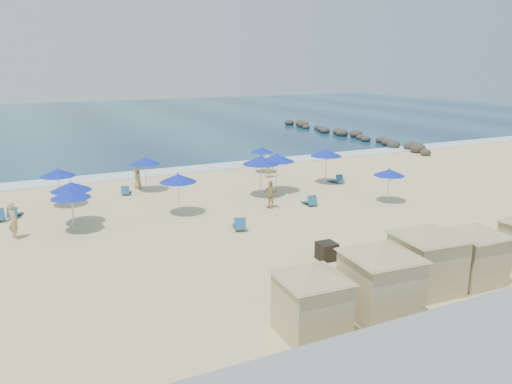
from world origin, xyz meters
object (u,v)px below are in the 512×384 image
(beachgoer_1, at_px, (270,194))
(cabana_1, at_px, (381,268))
(umbrella_5, at_px, (178,178))
(beachgoer_3, at_px, (137,177))
(cabana_3, at_px, (474,245))
(cabana_2, at_px, (428,248))
(beachgoer_2, at_px, (268,166))
(umbrella_4, at_px, (145,161))
(trash_bin, at_px, (327,251))
(umbrella_10, at_px, (389,172))
(beachgoer_0, at_px, (13,220))
(cabana_0, at_px, (312,290))
(umbrella_1, at_px, (70,194))
(umbrella_2, at_px, (58,173))
(umbrella_8, at_px, (262,150))
(umbrella_6, at_px, (261,160))
(umbrella_7, at_px, (277,158))
(umbrella_3, at_px, (71,186))
(rock_jetty, at_px, (347,134))
(umbrella_9, at_px, (326,153))

(beachgoer_1, bearing_deg, cabana_1, -37.43)
(umbrella_5, bearing_deg, beachgoer_3, 95.55)
(cabana_3, bearing_deg, beachgoer_3, 111.53)
(cabana_2, relative_size, umbrella_5, 1.91)
(cabana_3, relative_size, beachgoer_2, 2.49)
(umbrella_4, relative_size, beachgoer_1, 1.44)
(trash_bin, xyz_separation_m, cabana_3, (3.77, -4.34, 1.14))
(umbrella_10, height_order, beachgoer_2, umbrella_10)
(trash_bin, xyz_separation_m, beachgoer_2, (5.07, 15.29, 0.47))
(cabana_3, xyz_separation_m, umbrella_5, (-7.44, 13.58, 0.57))
(cabana_2, xyz_separation_m, beachgoer_0, (-13.65, 13.05, -0.75))
(beachgoer_2, bearing_deg, trash_bin, 72.80)
(cabana_0, xyz_separation_m, beachgoer_2, (8.99, 20.21, -0.64))
(umbrella_4, bearing_deg, umbrella_1, -129.21)
(trash_bin, relative_size, umbrella_2, 0.33)
(umbrella_5, xyz_separation_m, umbrella_8, (9.17, 7.80, -0.30))
(cabana_2, xyz_separation_m, umbrella_6, (0.61, 14.85, 0.68))
(umbrella_4, xyz_separation_m, umbrella_5, (0.32, -6.05, 0.05))
(cabana_2, bearing_deg, umbrella_1, 130.53)
(umbrella_4, height_order, umbrella_6, umbrella_6)
(umbrella_6, relative_size, umbrella_7, 1.02)
(umbrella_6, bearing_deg, umbrella_4, 143.62)
(umbrella_6, distance_m, umbrella_10, 7.88)
(beachgoer_2, bearing_deg, beachgoer_1, 64.83)
(beachgoer_2, bearing_deg, umbrella_6, 59.07)
(umbrella_3, bearing_deg, beachgoer_3, 52.53)
(umbrella_2, relative_size, beachgoer_3, 1.48)
(umbrella_5, bearing_deg, umbrella_10, -14.61)
(cabana_2, distance_m, beachgoer_2, 19.74)
(umbrella_6, xyz_separation_m, umbrella_8, (3.28, 6.32, -0.55))
(umbrella_10, bearing_deg, beachgoer_2, 110.59)
(rock_jetty, distance_m, beachgoer_0, 40.84)
(rock_jetty, xyz_separation_m, umbrella_10, (-14.44, -23.85, 1.50))
(trash_bin, bearing_deg, umbrella_2, 126.45)
(beachgoer_0, bearing_deg, rock_jetty, -80.97)
(umbrella_9, distance_m, beachgoer_1, 7.51)
(umbrella_5, distance_m, umbrella_7, 7.56)
(umbrella_3, height_order, umbrella_10, umbrella_3)
(beachgoer_3, bearing_deg, cabana_3, 33.58)
(umbrella_6, bearing_deg, cabana_1, -102.29)
(umbrella_6, distance_m, beachgoer_2, 5.59)
(umbrella_3, bearing_deg, umbrella_8, 25.91)
(umbrella_5, bearing_deg, umbrella_2, 141.21)
(umbrella_3, distance_m, beachgoer_2, 15.31)
(rock_jetty, bearing_deg, trash_bin, -127.55)
(rock_jetty, xyz_separation_m, cabana_0, (-26.91, -34.82, 1.13))
(umbrella_9, distance_m, beachgoer_0, 20.20)
(rock_jetty, distance_m, umbrella_9, 23.58)
(umbrella_9, xyz_separation_m, umbrella_10, (0.64, -5.82, -0.33))
(cabana_0, bearing_deg, umbrella_9, 54.86)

